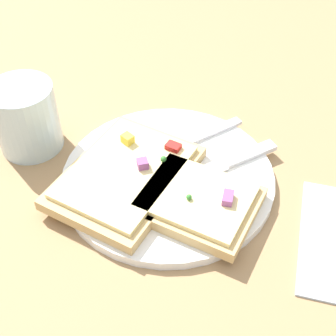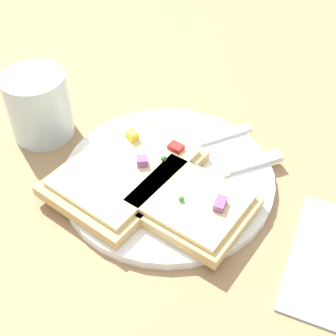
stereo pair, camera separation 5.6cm
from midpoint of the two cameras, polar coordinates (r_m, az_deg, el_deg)
ground_plane at (r=0.58m, az=-2.78°, el=-1.69°), size 4.00×4.00×0.00m
plate at (r=0.57m, az=-2.80°, el=-1.28°), size 0.26×0.26×0.01m
fork at (r=0.59m, az=-3.87°, el=1.57°), size 0.18×0.17×0.01m
knife at (r=0.57m, az=3.49°, el=0.06°), size 0.15×0.16×0.01m
pizza_slice_main at (r=0.56m, az=-8.05°, el=-1.03°), size 0.20×0.17×0.03m
pizza_slice_corner at (r=0.52m, az=0.47°, el=-4.19°), size 0.13×0.15×0.03m
crumb_scatter at (r=0.56m, az=-6.62°, el=-0.57°), size 0.10×0.03×0.01m
drinking_glass at (r=0.63m, az=-19.40°, el=5.70°), size 0.08×0.08×0.09m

